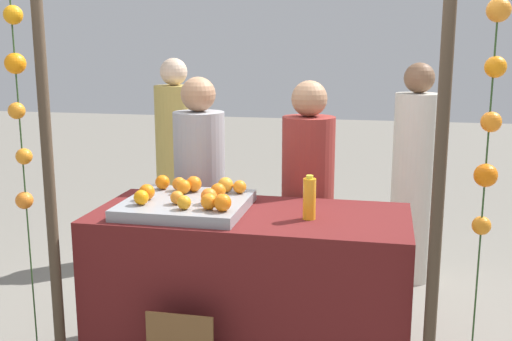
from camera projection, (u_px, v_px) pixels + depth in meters
stall_counter at (250, 295)px, 3.40m from camera, size 1.70×0.76×0.95m
orange_tray at (186, 205)px, 3.34m from camera, size 0.65×0.61×0.06m
orange_0 at (162, 182)px, 3.56m from camera, size 0.08×0.08×0.08m
orange_1 at (209, 196)px, 3.24m from camera, size 0.09×0.09×0.09m
orange_2 at (223, 203)px, 3.09m from camera, size 0.09×0.09×0.09m
orange_3 at (226, 185)px, 3.49m from camera, size 0.09×0.09×0.09m
orange_4 at (184, 203)px, 3.13m from camera, size 0.07×0.07×0.07m
orange_5 at (183, 187)px, 3.46m from camera, size 0.08×0.08×0.08m
orange_6 at (179, 184)px, 3.53m from camera, size 0.08×0.08×0.08m
orange_7 at (147, 192)px, 3.32m from camera, size 0.09×0.09×0.09m
orange_8 at (177, 198)px, 3.23m from camera, size 0.07×0.07×0.07m
orange_9 at (194, 184)px, 3.51m from camera, size 0.09×0.09×0.09m
orange_10 at (218, 191)px, 3.35m from camera, size 0.08×0.08×0.08m
orange_11 at (240, 187)px, 3.47m from camera, size 0.08×0.08×0.08m
orange_12 at (209, 202)px, 3.13m from camera, size 0.08×0.08×0.08m
orange_13 at (141, 197)px, 3.22m from camera, size 0.08×0.08×0.08m
juice_bottle at (309, 198)px, 3.16m from camera, size 0.07×0.07×0.23m
vendor_left at (200, 212)px, 4.01m from camera, size 0.33×0.33×1.63m
vendor_right at (307, 219)px, 3.85m from camera, size 0.32×0.32×1.62m
crowd_person_0 at (176, 165)px, 5.35m from camera, size 0.34×0.34×1.72m
crowd_person_1 at (414, 181)px, 4.75m from camera, size 0.34×0.34×1.70m
canopy_post_left at (50, 195)px, 3.06m from camera, size 0.06×0.06×2.19m
canopy_post_right at (437, 216)px, 2.68m from camera, size 0.06×0.06×2.19m
garland_strand_left at (18, 105)px, 3.01m from camera, size 0.11×0.11×2.07m
garland_strand_right at (491, 118)px, 2.57m from camera, size 0.10×0.11×2.07m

